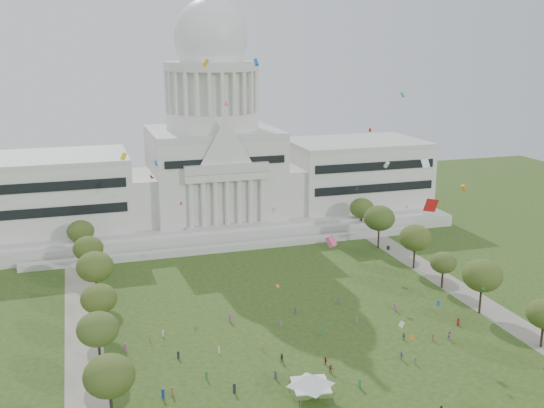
# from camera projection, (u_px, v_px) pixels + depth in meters

# --- Properties ---
(ground) EXTENTS (400.00, 400.00, 0.00)m
(ground) POSITION_uv_depth(u_px,v_px,m) (340.00, 375.00, 125.45)
(ground) COLOR #304615
(ground) RESTS_ON ground
(capitol) EXTENTS (160.00, 64.50, 91.30)m
(capitol) POSITION_uv_depth(u_px,v_px,m) (214.00, 163.00, 224.91)
(capitol) COLOR beige
(capitol) RESTS_ON ground
(path_left) EXTENTS (8.00, 160.00, 0.04)m
(path_left) POSITION_uv_depth(u_px,v_px,m) (84.00, 342.00, 139.20)
(path_left) COLOR gray
(path_left) RESTS_ON ground
(path_right) EXTENTS (8.00, 160.00, 0.04)m
(path_right) POSITION_uv_depth(u_px,v_px,m) (463.00, 292.00, 167.14)
(path_right) COLOR gray
(path_right) RESTS_ON ground
(row_tree_l_1) EXTENTS (8.86, 8.86, 12.59)m
(row_tree_l_1) POSITION_uv_depth(u_px,v_px,m) (109.00, 376.00, 107.67)
(row_tree_l_1) COLOR black
(row_tree_l_1) RESTS_ON ground
(row_tree_r_1) EXTENTS (7.58, 7.58, 10.78)m
(row_tree_r_1) POSITION_uv_depth(u_px,v_px,m) (544.00, 314.00, 135.39)
(row_tree_r_1) COLOR black
(row_tree_r_1) RESTS_ON ground
(row_tree_l_2) EXTENTS (8.42, 8.42, 11.97)m
(row_tree_l_2) POSITION_uv_depth(u_px,v_px,m) (98.00, 329.00, 126.23)
(row_tree_l_2) COLOR black
(row_tree_l_2) RESTS_ON ground
(row_tree_r_2) EXTENTS (9.55, 9.55, 13.58)m
(row_tree_r_2) POSITION_uv_depth(u_px,v_px,m) (482.00, 275.00, 152.02)
(row_tree_r_2) COLOR black
(row_tree_r_2) RESTS_ON ground
(row_tree_l_3) EXTENTS (8.12, 8.12, 11.55)m
(row_tree_l_3) POSITION_uv_depth(u_px,v_px,m) (99.00, 299.00, 141.93)
(row_tree_l_3) COLOR black
(row_tree_l_3) RESTS_ON ground
(row_tree_r_3) EXTENTS (7.01, 7.01, 9.98)m
(row_tree_r_3) POSITION_uv_depth(u_px,v_px,m) (443.00, 263.00, 168.49)
(row_tree_r_3) COLOR black
(row_tree_r_3) RESTS_ON ground
(row_tree_l_4) EXTENTS (9.29, 9.29, 13.21)m
(row_tree_l_4) POSITION_uv_depth(u_px,v_px,m) (95.00, 267.00, 158.74)
(row_tree_l_4) COLOR black
(row_tree_l_4) RESTS_ON ground
(row_tree_r_4) EXTENTS (9.19, 9.19, 13.06)m
(row_tree_r_4) POSITION_uv_depth(u_px,v_px,m) (415.00, 238.00, 182.42)
(row_tree_r_4) COLOR black
(row_tree_r_4) RESTS_ON ground
(row_tree_l_5) EXTENTS (8.33, 8.33, 11.85)m
(row_tree_l_5) POSITION_uv_depth(u_px,v_px,m) (88.00, 248.00, 175.84)
(row_tree_l_5) COLOR black
(row_tree_l_5) RESTS_ON ground
(row_tree_r_5) EXTENTS (9.82, 9.82, 13.96)m
(row_tree_r_5) POSITION_uv_depth(u_px,v_px,m) (379.00, 218.00, 200.52)
(row_tree_r_5) COLOR black
(row_tree_r_5) RESTS_ON ground
(row_tree_l_6) EXTENTS (8.19, 8.19, 11.64)m
(row_tree_l_6) POSITION_uv_depth(u_px,v_px,m) (81.00, 231.00, 192.15)
(row_tree_l_6) COLOR black
(row_tree_l_6) RESTS_ON ground
(row_tree_r_6) EXTENTS (8.42, 8.42, 11.97)m
(row_tree_r_6) POSITION_uv_depth(u_px,v_px,m) (362.00, 208.00, 218.17)
(row_tree_r_6) COLOR black
(row_tree_r_6) RESTS_ON ground
(event_tent) EXTENTS (10.68, 10.68, 5.21)m
(event_tent) POSITION_uv_depth(u_px,v_px,m) (311.00, 379.00, 116.16)
(event_tent) COLOR #4C4C4C
(event_tent) RESTS_ON ground
(person_0) EXTENTS (1.04, 0.92, 1.79)m
(person_0) POSITION_uv_depth(u_px,v_px,m) (458.00, 322.00, 147.45)
(person_0) COLOR #B21E1E
(person_0) RESTS_ON ground
(person_2) EXTENTS (1.12, 0.93, 1.99)m
(person_2) POSITION_uv_depth(u_px,v_px,m) (450.00, 335.00, 140.29)
(person_2) COLOR #994C8C
(person_2) RESTS_ON ground
(person_3) EXTENTS (1.24, 1.40, 1.94)m
(person_3) POSITION_uv_depth(u_px,v_px,m) (401.00, 355.00, 131.47)
(person_3) COLOR #4C4C51
(person_3) RESTS_ON ground
(person_4) EXTENTS (0.87, 1.16, 1.76)m
(person_4) POSITION_uv_depth(u_px,v_px,m) (325.00, 361.00, 129.39)
(person_4) COLOR #B21E1E
(person_4) RESTS_ON ground
(person_5) EXTENTS (1.58, 1.72, 1.81)m
(person_5) POSITION_uv_depth(u_px,v_px,m) (331.00, 368.00, 126.30)
(person_5) COLOR olive
(person_5) RESTS_ON ground
(person_8) EXTENTS (1.06, 0.85, 1.90)m
(person_8) POSITION_uv_depth(u_px,v_px,m) (282.00, 358.00, 130.35)
(person_8) COLOR #26262B
(person_8) RESTS_ON ground
(person_9) EXTENTS (0.84, 1.11, 1.53)m
(person_9) POSITION_uv_depth(u_px,v_px,m) (415.00, 361.00, 129.59)
(person_9) COLOR #33723F
(person_9) RESTS_ON ground
(person_10) EXTENTS (0.83, 1.09, 1.65)m
(person_10) POSITION_uv_depth(u_px,v_px,m) (404.00, 336.00, 140.19)
(person_10) COLOR #4C4C51
(person_10) RESTS_ON ground
(distant_crowd) EXTENTS (65.58, 39.78, 1.95)m
(distant_crowd) POSITION_uv_depth(u_px,v_px,m) (265.00, 348.00, 134.57)
(distant_crowd) COLOR olive
(distant_crowd) RESTS_ON ground
(kite_swarm) EXTENTS (89.05, 104.35, 58.51)m
(kite_swarm) POSITION_uv_depth(u_px,v_px,m) (338.00, 226.00, 123.07)
(kite_swarm) COLOR red
(kite_swarm) RESTS_ON ground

